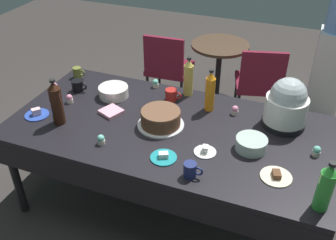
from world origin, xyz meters
name	(u,v)px	position (x,y,z in m)	size (l,w,h in m)	color
ground	(168,203)	(0.00, 0.00, 0.00)	(9.00, 9.00, 0.00)	#383330
potluck_table	(168,133)	(0.00, 0.00, 0.69)	(2.20, 1.10, 0.75)	black
frosted_layer_cake	(161,118)	(-0.05, -0.01, 0.81)	(0.32, 0.32, 0.12)	silver
slow_cooker	(287,105)	(0.74, 0.30, 0.91)	(0.30, 0.30, 0.36)	black
glass_salad_bowl	(251,144)	(0.58, -0.05, 0.79)	(0.20, 0.20, 0.08)	#B2C6BC
ceramic_snack_bowl	(114,92)	(-0.54, 0.23, 0.79)	(0.23, 0.23, 0.08)	silver
dessert_plate_white	(205,151)	(0.32, -0.19, 0.76)	(0.14, 0.14, 0.05)	white
dessert_plate_cream	(276,176)	(0.77, -0.26, 0.76)	(0.18, 0.18, 0.04)	beige
dessert_plate_teal	(164,157)	(0.10, -0.33, 0.76)	(0.17, 0.17, 0.04)	teal
dessert_plate_cobalt	(37,114)	(-0.93, -0.22, 0.76)	(0.17, 0.17, 0.05)	#2D4CB2
cupcake_vanilla	(69,99)	(-0.81, 0.02, 0.78)	(0.05, 0.05, 0.07)	beige
cupcake_berry	(55,87)	(-1.02, 0.14, 0.78)	(0.05, 0.05, 0.07)	beige
cupcake_rose	(317,151)	(0.97, 0.04, 0.78)	(0.05, 0.05, 0.07)	beige
cupcake_cocoa	(156,83)	(-0.30, 0.48, 0.78)	(0.05, 0.05, 0.07)	beige
cupcake_lemon	(101,140)	(-0.33, -0.34, 0.78)	(0.05, 0.05, 0.07)	beige
cupcake_mint	(235,110)	(0.39, 0.32, 0.78)	(0.05, 0.05, 0.07)	beige
soda_bottle_ginger_ale	(188,78)	(-0.01, 0.47, 0.90)	(0.07, 0.07, 0.31)	gold
soda_bottle_cola	(56,103)	(-0.72, -0.23, 0.91)	(0.09, 0.09, 0.34)	#33190F
soda_bottle_lime_soda	(325,187)	(1.02, -0.41, 0.89)	(0.08, 0.08, 0.30)	green
soda_bottle_orange_juice	(210,91)	(0.20, 0.31, 0.90)	(0.07, 0.07, 0.32)	orange
coffee_mug_olive	(78,73)	(-0.97, 0.40, 0.80)	(0.11, 0.07, 0.09)	olive
coffee_mug_red	(171,95)	(-0.10, 0.34, 0.80)	(0.13, 0.09, 0.09)	#B2231E
coffee_mug_black	(78,86)	(-0.85, 0.21, 0.79)	(0.13, 0.09, 0.09)	black
coffee_mug_navy	(191,170)	(0.30, -0.43, 0.80)	(0.12, 0.08, 0.09)	navy
paper_napkin_stack	(111,112)	(-0.44, 0.01, 0.76)	(0.14, 0.14, 0.02)	pink
maroon_chair_left	(168,65)	(-0.55, 1.39, 0.49)	(0.46, 0.46, 0.85)	maroon
maroon_chair_right	(259,81)	(0.42, 1.40, 0.49)	(0.54, 0.54, 0.85)	maroon
round_cafe_table	(219,64)	(-0.05, 1.62, 0.50)	(0.60, 0.60, 0.72)	#473323
water_cooler	(331,61)	(1.04, 1.91, 0.59)	(0.32, 0.32, 1.24)	silver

